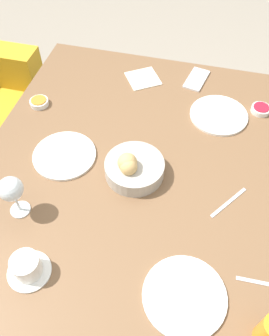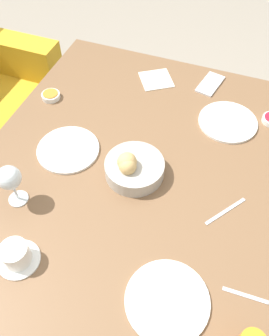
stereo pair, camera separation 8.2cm
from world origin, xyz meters
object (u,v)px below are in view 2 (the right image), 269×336
at_px(plate_near_right, 228,122).
at_px(plate_far_center, 68,150).
at_px(spoon_coffee, 245,295).
at_px(bread_basket, 133,168).
at_px(plate_near_left, 167,301).
at_px(wine_glass, 9,179).
at_px(jam_bowl_honey, 51,96).
at_px(coffee_cup, 16,255).
at_px(napkin, 156,80).
at_px(cell_phone, 210,84).
at_px(fork_silver, 226,211).

relative_size(plate_near_right, plate_far_center, 1.00).
distance_m(plate_far_center, spoon_coffee, 0.75).
bearing_deg(bread_basket, spoon_coffee, -123.25).
bearing_deg(plate_far_center, plate_near_left, -127.89).
xyz_separation_m(wine_glass, jam_bowl_honey, (0.48, 0.14, -0.10)).
xyz_separation_m(plate_far_center, coffee_cup, (-0.42, -0.06, 0.03)).
relative_size(bread_basket, plate_near_left, 0.88).
bearing_deg(spoon_coffee, plate_near_left, 114.54).
relative_size(napkin, cell_phone, 1.11).
xyz_separation_m(plate_far_center, wine_glass, (-0.24, 0.05, 0.11)).
bearing_deg(napkin, jam_bowl_honey, 125.37).
distance_m(plate_near_right, cell_phone, 0.23).
height_order(plate_near_right, wine_glass, wine_glass).
distance_m(fork_silver, spoon_coffee, 0.27).
distance_m(wine_glass, napkin, 0.78).
relative_size(plate_near_right, coffee_cup, 1.81).
xyz_separation_m(plate_near_right, plate_far_center, (-0.35, 0.51, 0.00)).
distance_m(coffee_cup, napkin, 0.93).
relative_size(bread_basket, fork_silver, 1.44).
xyz_separation_m(bread_basket, coffee_cup, (-0.41, 0.20, -0.00)).
distance_m(wine_glass, jam_bowl_honey, 0.51).
bearing_deg(napkin, wine_glass, 162.96).
bearing_deg(coffee_cup, plate_near_left, -85.09).
distance_m(plate_far_center, cell_phone, 0.68).
bearing_deg(napkin, bread_basket, -170.37).
distance_m(bread_basket, spoon_coffee, 0.52).
bearing_deg(napkin, fork_silver, -143.06).
bearing_deg(plate_far_center, spoon_coffee, -113.27).
distance_m(coffee_cup, fork_silver, 0.65).
relative_size(plate_near_left, wine_glass, 1.47).
xyz_separation_m(plate_near_right, wine_glass, (-0.59, 0.57, 0.11)).
height_order(plate_far_center, jam_bowl_honey, jam_bowl_honey).
bearing_deg(fork_silver, napkin, 36.94).
height_order(bread_basket, fork_silver, bread_basket).
bearing_deg(fork_silver, jam_bowl_honey, 69.77).
bearing_deg(jam_bowl_honey, coffee_cup, -158.79).
xyz_separation_m(bread_basket, spoon_coffee, (-0.28, -0.43, -0.03)).
xyz_separation_m(plate_near_left, plate_near_right, (0.73, -0.02, 0.00)).
relative_size(plate_near_right, jam_bowl_honey, 3.03).
xyz_separation_m(bread_basket, cell_phone, (0.56, -0.14, -0.03)).
xyz_separation_m(plate_near_right, spoon_coffee, (-0.64, -0.18, -0.00)).
bearing_deg(jam_bowl_honey, spoon_coffee, -121.04).
distance_m(coffee_cup, jam_bowl_honey, 0.71).
distance_m(bread_basket, plate_near_right, 0.44).
relative_size(spoon_coffee, napkin, 0.69).
height_order(plate_near_right, fork_silver, plate_near_right).
xyz_separation_m(bread_basket, wine_glass, (-0.23, 0.31, 0.08)).
bearing_deg(plate_near_left, bread_basket, 32.47).
distance_m(coffee_cup, spoon_coffee, 0.64).
distance_m(jam_bowl_honey, napkin, 0.45).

